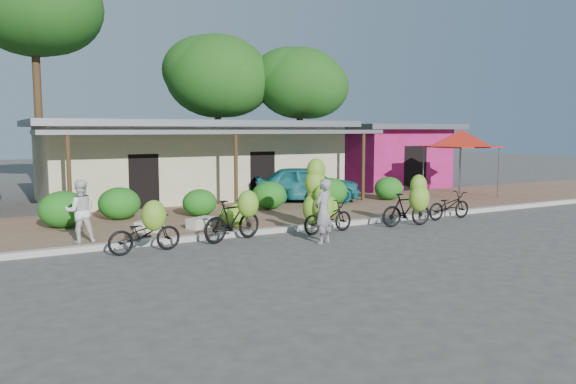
% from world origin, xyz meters
% --- Properties ---
extents(ground, '(100.00, 100.00, 0.00)m').
position_xyz_m(ground, '(0.00, 0.00, 0.00)').
color(ground, '#42403D').
rests_on(ground, ground).
extents(sidewalk, '(60.00, 6.00, 0.12)m').
position_xyz_m(sidewalk, '(0.00, 5.00, 0.06)').
color(sidewalk, '#94694F').
rests_on(sidewalk, ground).
extents(curb, '(60.00, 0.25, 0.15)m').
position_xyz_m(curb, '(0.00, 2.00, 0.07)').
color(curb, '#A8A399').
rests_on(curb, ground).
extents(shop_main, '(13.00, 8.50, 3.35)m').
position_xyz_m(shop_main, '(0.00, 10.93, 1.72)').
color(shop_main, beige).
rests_on(shop_main, ground).
extents(shop_pink, '(6.00, 6.00, 3.25)m').
position_xyz_m(shop_pink, '(10.50, 10.99, 1.67)').
color(shop_pink, '#BA1C7A').
rests_on(shop_pink, ground).
extents(tree_far_center, '(5.86, 5.80, 10.91)m').
position_xyz_m(tree_far_center, '(-5.69, 16.11, 8.68)').
color(tree_far_center, '#462E1C').
rests_on(tree_far_center, ground).
extents(tree_center_right, '(5.65, 5.56, 8.06)m').
position_xyz_m(tree_center_right, '(3.31, 16.61, 5.94)').
color(tree_center_right, '#462E1C').
rests_on(tree_center_right, ground).
extents(tree_near_right, '(4.95, 4.81, 7.43)m').
position_xyz_m(tree_near_right, '(7.31, 14.61, 5.59)').
color(tree_near_right, '#462E1C').
rests_on(tree_near_right, ground).
extents(hedge_0, '(1.39, 1.25, 1.08)m').
position_xyz_m(hedge_0, '(-5.93, 5.12, 0.66)').
color(hedge_0, '#1A5D15').
rests_on(hedge_0, sidewalk).
extents(hedge_1, '(1.33, 1.19, 1.04)m').
position_xyz_m(hedge_1, '(-4.16, 5.88, 0.64)').
color(hedge_1, '#1A5D15').
rests_on(hedge_1, sidewalk).
extents(hedge_2, '(1.15, 1.04, 0.90)m').
position_xyz_m(hedge_2, '(-1.66, 5.32, 0.57)').
color(hedge_2, '#1A5D15').
rests_on(hedge_2, sidewalk).
extents(hedge_3, '(1.28, 1.16, 1.00)m').
position_xyz_m(hedge_3, '(1.13, 5.71, 0.62)').
color(hedge_3, '#1A5D15').
rests_on(hedge_3, sidewalk).
extents(hedge_4, '(1.34, 1.21, 1.05)m').
position_xyz_m(hedge_4, '(3.59, 5.44, 0.64)').
color(hedge_4, '#1A5D15').
rests_on(hedge_4, sidewalk).
extents(hedge_5, '(1.20, 1.08, 0.94)m').
position_xyz_m(hedge_5, '(6.62, 5.73, 0.59)').
color(hedge_5, '#1A5D15').
rests_on(hedge_5, sidewalk).
extents(red_canopy, '(3.50, 3.50, 2.86)m').
position_xyz_m(red_canopy, '(10.17, 5.28, 2.61)').
color(red_canopy, '#59595E').
rests_on(red_canopy, sidewalk).
extents(bike_far_left, '(1.85, 1.29, 1.36)m').
position_xyz_m(bike_far_left, '(-4.57, 1.05, 0.56)').
color(bike_far_left, black).
rests_on(bike_far_left, ground).
extents(bike_left, '(1.95, 1.37, 1.43)m').
position_xyz_m(bike_left, '(-2.11, 1.36, 0.64)').
color(bike_left, black).
rests_on(bike_left, ground).
extents(bike_center, '(1.82, 1.27, 2.14)m').
position_xyz_m(bike_center, '(0.70, 1.49, 0.82)').
color(bike_center, black).
rests_on(bike_center, ground).
extents(bike_right, '(1.77, 1.27, 1.65)m').
position_xyz_m(bike_right, '(3.46, 0.77, 0.71)').
color(bike_right, black).
rests_on(bike_right, ground).
extents(bike_far_right, '(1.76, 0.62, 0.92)m').
position_xyz_m(bike_far_right, '(5.65, 1.36, 0.46)').
color(bike_far_right, black).
rests_on(bike_far_right, ground).
extents(loose_banana_a, '(0.46, 0.39, 0.58)m').
position_xyz_m(loose_banana_a, '(-1.68, 3.04, 0.41)').
color(loose_banana_a, '#70AF2B').
rests_on(loose_banana_a, sidewalk).
extents(loose_banana_b, '(0.57, 0.48, 0.71)m').
position_xyz_m(loose_banana_b, '(-1.47, 2.73, 0.47)').
color(loose_banana_b, '#70AF2B').
rests_on(loose_banana_b, sidewalk).
extents(loose_banana_c, '(0.57, 0.48, 0.71)m').
position_xyz_m(loose_banana_c, '(1.93, 2.92, 0.47)').
color(loose_banana_c, '#70AF2B').
rests_on(loose_banana_c, sidewalk).
extents(sack_near, '(0.94, 0.75, 0.30)m').
position_xyz_m(sack_near, '(-2.42, 3.16, 0.27)').
color(sack_near, beige).
rests_on(sack_near, sidewalk).
extents(sack_far, '(0.83, 0.76, 0.28)m').
position_xyz_m(sack_far, '(-3.90, 3.30, 0.26)').
color(sack_far, beige).
rests_on(sack_far, sidewalk).
extents(vendor, '(0.74, 0.64, 1.71)m').
position_xyz_m(vendor, '(-0.18, 0.01, 0.85)').
color(vendor, gray).
rests_on(vendor, ground).
extents(bystander, '(0.85, 0.70, 1.61)m').
position_xyz_m(bystander, '(-5.83, 2.60, 0.92)').
color(bystander, silver).
rests_on(bystander, sidewalk).
extents(teal_van, '(4.53, 3.27, 1.43)m').
position_xyz_m(teal_van, '(3.42, 6.89, 0.84)').
color(teal_van, '#196E74').
rests_on(teal_van, sidewalk).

